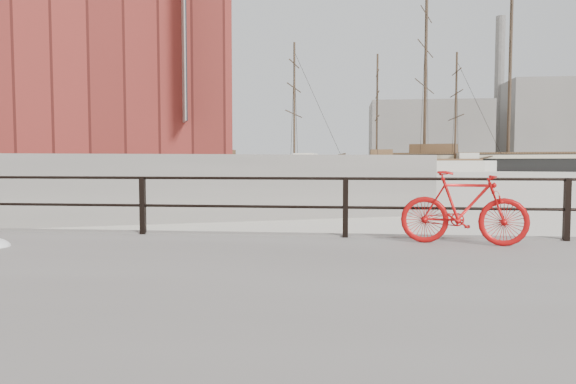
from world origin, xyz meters
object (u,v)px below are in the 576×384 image
(schooner_mid, at_px, (415,171))
(schooner_left, at_px, (255,172))
(workboat_far, at_px, (100,177))
(bicycle, at_px, (464,208))
(workboat_near, at_px, (79,180))
(barque_black, at_px, (508,171))

(schooner_mid, distance_m, schooner_left, 25.88)
(schooner_left, distance_m, workboat_far, 28.37)
(bicycle, relative_size, schooner_mid, 0.07)
(bicycle, height_order, schooner_left, schooner_left)
(workboat_near, bearing_deg, schooner_left, 77.00)
(barque_black, xyz_separation_m, schooner_mid, (-15.36, -3.45, 0.00))
(schooner_left, distance_m, workboat_near, 35.81)
(bicycle, xyz_separation_m, workboat_far, (-27.26, 43.36, -0.91))
(bicycle, bearing_deg, barque_black, 82.99)
(bicycle, height_order, schooner_mid, schooner_mid)
(barque_black, height_order, schooner_mid, barque_black)
(schooner_mid, bearing_deg, barque_black, 13.22)
(workboat_near, relative_size, workboat_far, 1.14)
(workboat_far, bearing_deg, workboat_near, -100.50)
(schooner_left, xyz_separation_m, workboat_far, (-12.10, -25.67, 0.00))
(schooner_mid, distance_m, workboat_near, 54.16)
(schooner_mid, bearing_deg, workboat_near, -128.96)
(barque_black, xyz_separation_m, workboat_far, (-52.28, -36.41, 0.00))
(barque_black, bearing_deg, workboat_far, -127.26)
(schooner_left, bearing_deg, barque_black, 20.88)
(barque_black, bearing_deg, bicycle, -89.53)
(schooner_left, xyz_separation_m, workboat_near, (-9.63, -34.49, 0.00))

